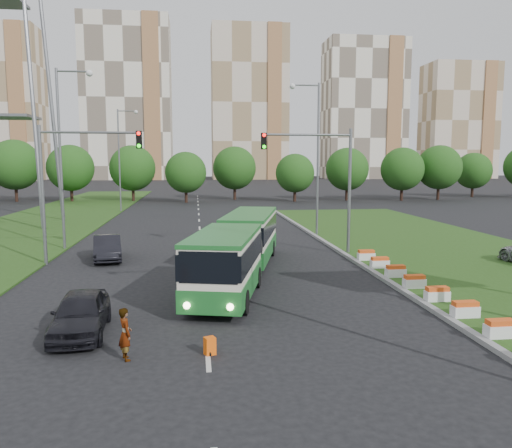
{
  "coord_description": "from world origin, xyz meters",
  "views": [
    {
      "loc": [
        -3.3,
        -20.71,
        5.96
      ],
      "look_at": [
        -0.09,
        5.82,
        2.6
      ],
      "focal_mm": 35.0,
      "sensor_mm": 36.0,
      "label": 1
    }
  ],
  "objects": [
    {
      "name": "ground",
      "position": [
        0.0,
        0.0,
        0.0
      ],
      "size": [
        360.0,
        360.0,
        0.0
      ],
      "primitive_type": "plane",
      "color": "black",
      "rests_on": "ground"
    },
    {
      "name": "grass_median",
      "position": [
        13.0,
        8.0,
        0.07
      ],
      "size": [
        14.0,
        60.0,
        0.15
      ],
      "primitive_type": "cube",
      "color": "#244614",
      "rests_on": "ground"
    },
    {
      "name": "median_kerb",
      "position": [
        6.05,
        8.0,
        0.09
      ],
      "size": [
        0.3,
        60.0,
        0.18
      ],
      "primitive_type": "cube",
      "color": "gray",
      "rests_on": "ground"
    },
    {
      "name": "left_verge",
      "position": [
        -18.0,
        25.0,
        0.05
      ],
      "size": [
        12.0,
        110.0,
        0.1
      ],
      "primitive_type": "cube",
      "color": "#244614",
      "rests_on": "ground"
    },
    {
      "name": "lane_markings",
      "position": [
        -3.0,
        20.0,
        0.0
      ],
      "size": [
        0.2,
        100.0,
        0.01
      ],
      "primitive_type": null,
      "color": "#BBBAB3",
      "rests_on": "ground"
    },
    {
      "name": "flower_planters",
      "position": [
        6.7,
        -0.3,
        0.45
      ],
      "size": [
        1.1,
        15.9,
        0.6
      ],
      "primitive_type": null,
      "color": "white",
      "rests_on": "grass_median"
    },
    {
      "name": "traffic_mast_median",
      "position": [
        4.78,
        10.0,
        5.35
      ],
      "size": [
        5.76,
        0.32,
        8.0
      ],
      "color": "slate",
      "rests_on": "ground"
    },
    {
      "name": "traffic_mast_left",
      "position": [
        -10.38,
        9.0,
        5.35
      ],
      "size": [
        5.76,
        0.32,
        8.0
      ],
      "color": "slate",
      "rests_on": "ground"
    },
    {
      "name": "street_lamps",
      "position": [
        -3.0,
        10.0,
        6.0
      ],
      "size": [
        36.0,
        60.0,
        12.0
      ],
      "primitive_type": null,
      "color": "slate",
      "rests_on": "ground"
    },
    {
      "name": "tree_line",
      "position": [
        10.0,
        55.0,
        4.5
      ],
      "size": [
        120.0,
        8.0,
        9.0
      ],
      "primitive_type": null,
      "color": "#1D4A13",
      "rests_on": "ground"
    },
    {
      "name": "apartment_tower_cwest",
      "position": [
        -25.0,
        150.0,
        26.0
      ],
      "size": [
        28.0,
        15.0,
        52.0
      ],
      "primitive_type": "cube",
      "color": "#EEE6CF",
      "rests_on": "ground"
    },
    {
      "name": "apartment_tower_ceast",
      "position": [
        15.0,
        150.0,
        25.0
      ],
      "size": [
        25.0,
        15.0,
        50.0
      ],
      "primitive_type": "cube",
      "color": "beige",
      "rests_on": "ground"
    },
    {
      "name": "apartment_tower_east",
      "position": [
        55.0,
        150.0,
        23.5
      ],
      "size": [
        27.0,
        15.0,
        47.0
      ],
      "primitive_type": "cube",
      "color": "#EEE6CF",
      "rests_on": "ground"
    },
    {
      "name": "midrise_east",
      "position": [
        90.0,
        150.0,
        20.0
      ],
      "size": [
        24.0,
        14.0,
        40.0
      ],
      "primitive_type": "cube",
      "color": "beige",
      "rests_on": "ground"
    },
    {
      "name": "articulated_bus",
      "position": [
        -1.21,
        4.64,
        1.58
      ],
      "size": [
        2.44,
        15.66,
        2.58
      ],
      "rotation": [
        0.0,
        0.0,
        -0.24
      ],
      "color": "beige",
      "rests_on": "ground"
    },
    {
      "name": "car_left_near",
      "position": [
        -7.32,
        -3.36,
        0.74
      ],
      "size": [
        2.0,
        4.44,
        1.48
      ],
      "primitive_type": "imported",
      "rotation": [
        0.0,
        0.0,
        0.06
      ],
      "color": "black",
      "rests_on": "ground"
    },
    {
      "name": "car_left_far",
      "position": [
        -8.7,
        10.07,
        0.74
      ],
      "size": [
        2.35,
        4.71,
        1.48
      ],
      "primitive_type": "imported",
      "rotation": [
        0.0,
        0.0,
        0.18
      ],
      "color": "black",
      "rests_on": "ground"
    },
    {
      "name": "pedestrian",
      "position": [
        -5.47,
        -5.88,
        0.81
      ],
      "size": [
        0.59,
        0.69,
        1.61
      ],
      "primitive_type": "imported",
      "rotation": [
        0.0,
        0.0,
        1.98
      ],
      "color": "gray",
      "rests_on": "ground"
    },
    {
      "name": "shopping_trolley",
      "position": [
        -2.94,
        -5.78,
        0.28
      ],
      "size": [
        0.32,
        0.34,
        0.56
      ],
      "rotation": [
        0.0,
        0.0,
        0.38
      ],
      "color": "#FF5E0D",
      "rests_on": "ground"
    }
  ]
}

